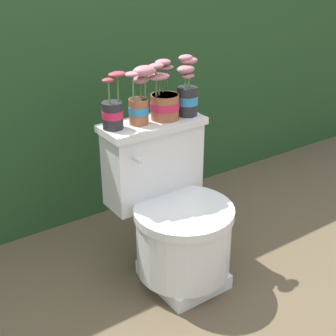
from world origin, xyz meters
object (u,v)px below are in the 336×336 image
Objects in this scene: potted_plant_left at (113,110)px; toilet at (173,215)px; potted_plant_middle at (164,100)px; potted_plant_midleft at (140,98)px; potted_plant_midright at (187,92)px.

toilet is at bearing -44.05° from potted_plant_left.
potted_plant_midleft is at bearing 177.08° from potted_plant_middle.
potted_plant_midright is (0.11, -0.02, 0.02)m from potted_plant_middle.
potted_plant_midright is (0.34, -0.04, 0.03)m from potted_plant_left.
toilet is at bearing -110.98° from potted_plant_middle.
potted_plant_left is 0.12m from potted_plant_midleft.
potted_plant_midright is at bearing -9.64° from potted_plant_middle.
potted_plant_midleft is 0.22m from potted_plant_midright.
potted_plant_middle is 0.11m from potted_plant_midright.
potted_plant_left reaches higher than toilet.
potted_plant_midleft is at bearing 173.84° from potted_plant_midright.
potted_plant_midright reaches higher than toilet.
toilet is at bearing -69.93° from potted_plant_midleft.
potted_plant_left is 0.23m from potted_plant_middle.
potted_plant_middle reaches higher than potted_plant_left.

